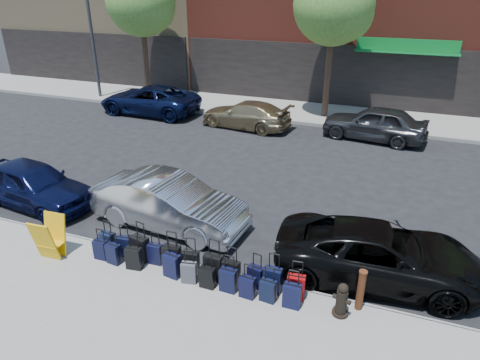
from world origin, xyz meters
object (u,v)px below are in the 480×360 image
at_px(bollard, 361,290).
at_px(car_near_2, 379,254).
at_px(tree_center, 337,7).
at_px(fire_hydrant, 342,300).
at_px(car_near_0, 33,184).
at_px(car_far_2, 375,123).
at_px(tree_left, 143,3).
at_px(suitcase_front_5, 191,262).
at_px(car_far_1, 246,115).
at_px(car_far_0, 149,100).
at_px(car_near_1, 169,203).
at_px(display_rack, 50,238).
at_px(streetlight, 92,17).

relative_size(bollard, car_near_2, 0.20).
xyz_separation_m(tree_center, fire_hydrant, (2.86, -14.48, -4.90)).
relative_size(car_near_0, car_far_2, 0.93).
distance_m(tree_left, car_near_2, 19.48).
bearing_deg(car_far_2, bollard, 11.29).
bearing_deg(car_far_2, fire_hydrant, 9.58).
xyz_separation_m(tree_left, bollard, (13.70, -14.16, -4.76)).
relative_size(tree_left, tree_center, 1.00).
height_order(tree_center, fire_hydrant, tree_center).
bearing_deg(car_near_2, suitcase_front_5, 105.04).
relative_size(tree_center, bollard, 7.48).
bearing_deg(bollard, car_far_1, 120.51).
xyz_separation_m(suitcase_front_5, car_near_0, (-6.34, 1.62, 0.27)).
xyz_separation_m(bollard, car_far_0, (-12.30, 11.75, 0.10)).
height_order(tree_center, car_near_0, tree_center).
relative_size(tree_center, car_near_0, 1.73).
xyz_separation_m(car_near_1, car_near_2, (5.84, -0.38, -0.08)).
distance_m(fire_hydrant, car_far_0, 16.99).
bearing_deg(tree_left, display_rack, -67.54).
distance_m(suitcase_front_5, display_rack, 3.67).
relative_size(display_rack, car_near_1, 0.24).
relative_size(bollard, car_far_1, 0.22).
relative_size(tree_left, car_near_0, 1.73).
relative_size(bollard, car_far_2, 0.22).
distance_m(car_near_1, car_near_2, 5.85).
relative_size(display_rack, car_far_0, 0.20).
bearing_deg(bollard, car_near_1, 161.96).
relative_size(streetlight, car_near_2, 1.64).
xyz_separation_m(bollard, car_far_1, (-6.66, 11.29, -0.01)).
bearing_deg(suitcase_front_5, tree_left, 118.89).
height_order(bollard, car_far_1, car_far_1).
xyz_separation_m(streetlight, car_far_0, (4.33, -1.72, -3.91)).
bearing_deg(tree_left, car_far_1, -22.18).
xyz_separation_m(tree_left, display_rack, (6.17, -14.94, -4.72)).
distance_m(display_rack, car_near_1, 3.24).
xyz_separation_m(car_near_2, car_far_1, (-6.92, 9.85, -0.03)).
xyz_separation_m(car_near_2, car_far_0, (-12.57, 10.31, 0.07)).
bearing_deg(tree_center, car_far_0, -165.14).
distance_m(tree_left, car_far_0, 5.43).
bearing_deg(car_far_1, fire_hydrant, 36.03).
bearing_deg(car_near_2, car_near_1, 80.64).
bearing_deg(car_near_1, car_near_0, 98.95).
height_order(tree_center, car_near_1, tree_center).
height_order(streetlight, display_rack, streetlight).
height_order(tree_left, car_far_1, tree_left).
relative_size(tree_left, display_rack, 6.62).
height_order(tree_left, fire_hydrant, tree_left).
distance_m(streetlight, car_far_2, 16.52).
xyz_separation_m(fire_hydrant, car_near_0, (-9.92, 1.79, 0.21)).
height_order(tree_left, bollard, tree_left).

